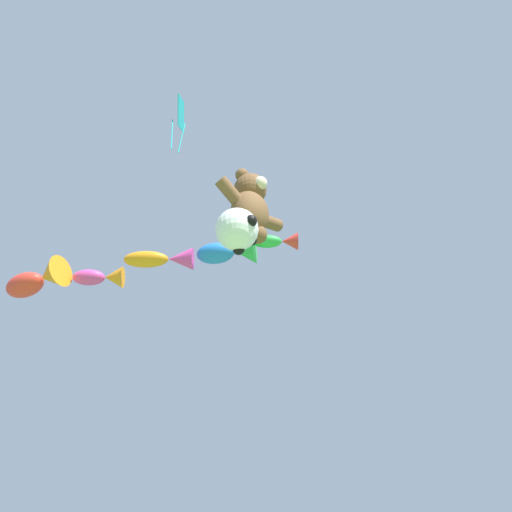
# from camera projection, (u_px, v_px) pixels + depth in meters

# --- Properties ---
(teddy_bear_kite) EXTENTS (2.30, 1.01, 2.33)m
(teddy_bear_kite) POSITION_uv_depth(u_px,v_px,m) (250.00, 205.00, 14.79)
(teddy_bear_kite) COLOR brown
(soccer_ball_kite) EXTENTS (1.12, 1.11, 1.03)m
(soccer_ball_kite) POSITION_uv_depth(u_px,v_px,m) (237.00, 230.00, 13.26)
(soccer_ball_kite) COLOR white
(fish_kite_emerald) EXTENTS (1.44, 1.46, 0.59)m
(fish_kite_emerald) POSITION_uv_depth(u_px,v_px,m) (278.00, 241.00, 19.10)
(fish_kite_emerald) COLOR green
(fish_kite_cobalt) EXTENTS (1.90, 2.14, 0.97)m
(fish_kite_cobalt) POSITION_uv_depth(u_px,v_px,m) (230.00, 252.00, 19.34)
(fish_kite_cobalt) COLOR blue
(fish_kite_tangerine) EXTENTS (2.15, 2.21, 0.78)m
(fish_kite_tangerine) POSITION_uv_depth(u_px,v_px,m) (163.00, 259.00, 19.54)
(fish_kite_tangerine) COLOR orange
(fish_kite_magenta) EXTENTS (1.71, 1.73, 0.76)m
(fish_kite_magenta) POSITION_uv_depth(u_px,v_px,m) (101.00, 277.00, 19.91)
(fish_kite_magenta) COLOR #E53F9E
(fish_kite_crimson) EXTENTS (1.71, 2.58, 1.14)m
(fish_kite_crimson) POSITION_uv_depth(u_px,v_px,m) (38.00, 280.00, 19.87)
(fish_kite_crimson) COLOR red
(diamond_kite) EXTENTS (1.01, 0.94, 2.91)m
(diamond_kite) POSITION_uv_depth(u_px,v_px,m) (180.00, 116.00, 17.35)
(diamond_kite) COLOR #19ADB2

